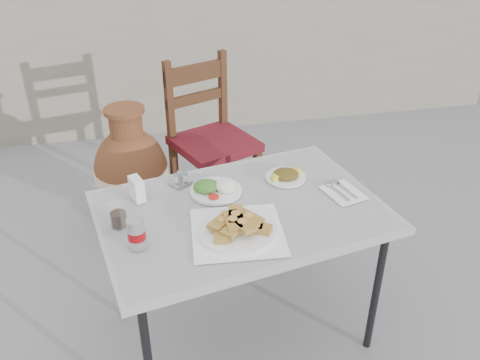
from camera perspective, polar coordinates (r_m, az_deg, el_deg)
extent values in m
plane|color=slate|center=(2.50, -3.05, -17.81)|extent=(80.00, 80.00, 0.00)
cylinder|color=black|center=(2.33, 15.03, -12.05)|extent=(0.03, 0.03, 0.66)
cylinder|color=black|center=(2.47, -13.79, -9.05)|extent=(0.03, 0.03, 0.66)
cylinder|color=black|center=(2.73, 7.29, -3.99)|extent=(0.03, 0.03, 0.66)
cube|color=white|center=(2.11, 0.14, -3.60)|extent=(1.28, 0.98, 0.03)
cube|color=white|center=(2.10, 0.14, -3.23)|extent=(1.23, 0.94, 0.00)
cube|color=white|center=(1.96, -0.29, -5.82)|extent=(0.38, 0.38, 0.00)
cylinder|color=white|center=(1.96, -0.29, -5.60)|extent=(0.31, 0.31, 0.02)
cylinder|color=white|center=(1.96, -0.29, -5.71)|extent=(0.32, 0.32, 0.01)
cylinder|color=white|center=(2.20, -2.71, -1.22)|extent=(0.23, 0.23, 0.01)
ellipsoid|color=white|center=(2.19, -1.61, -0.69)|extent=(0.09, 0.09, 0.05)
ellipsoid|color=#28631C|center=(2.20, -3.82, -0.70)|extent=(0.11, 0.10, 0.05)
cylinder|color=red|center=(2.14, -2.97, -1.90)|extent=(0.05, 0.05, 0.01)
cylinder|color=white|center=(2.31, 5.14, 0.30)|extent=(0.18, 0.18, 0.01)
ellipsoid|color=#215E17|center=(2.31, 5.16, 0.67)|extent=(0.12, 0.11, 0.04)
cylinder|color=yellow|center=(2.27, 3.93, 0.22)|extent=(0.04, 0.04, 0.03)
cylinder|color=yellow|center=(2.34, 6.43, 1.03)|extent=(0.04, 0.04, 0.03)
cylinder|color=silver|center=(1.89, -11.54, -5.88)|extent=(0.07, 0.07, 0.12)
cylinder|color=#A70B11|center=(1.90, -11.53, -6.01)|extent=(0.07, 0.07, 0.04)
cylinder|color=#B9B9C0|center=(1.86, -11.72, -4.47)|extent=(0.06, 0.06, 0.00)
cylinder|color=white|center=(2.03, -13.51, -3.83)|extent=(0.07, 0.07, 0.10)
cylinder|color=black|center=(2.04, -13.44, -4.28)|extent=(0.06, 0.06, 0.06)
cube|color=white|center=(2.17, -11.51, -0.99)|extent=(0.07, 0.09, 0.10)
cube|color=blue|center=(2.19, -10.87, -0.99)|extent=(0.03, 0.04, 0.06)
cube|color=#B9B9C0|center=(2.28, -6.68, -0.29)|extent=(0.11, 0.10, 0.01)
cylinder|color=white|center=(2.25, -7.21, 0.10)|extent=(0.02, 0.02, 0.05)
cylinder|color=white|center=(2.25, -6.14, 0.22)|extent=(0.02, 0.02, 0.05)
cylinder|color=#B9B9C0|center=(2.28, -6.76, 0.49)|extent=(0.02, 0.02, 0.04)
cube|color=white|center=(2.24, 11.51, -1.40)|extent=(0.18, 0.21, 0.00)
cube|color=#B9B9C0|center=(2.23, 11.11, -1.40)|extent=(0.05, 0.14, 0.00)
ellipsoid|color=#B9B9C0|center=(2.28, 9.94, -0.40)|extent=(0.04, 0.05, 0.01)
cube|color=#B9B9C0|center=(2.25, 11.94, -1.16)|extent=(0.04, 0.14, 0.00)
cube|color=#B9B9C0|center=(2.30, 10.75, -0.22)|extent=(0.03, 0.04, 0.00)
cube|color=#3A1C10|center=(2.99, -3.89, -2.62)|extent=(0.05, 0.05, 0.47)
cube|color=#3A1C10|center=(3.17, 1.91, -0.51)|extent=(0.05, 0.05, 0.47)
cube|color=#3A1C10|center=(3.28, -7.31, 0.34)|extent=(0.05, 0.05, 0.47)
cube|color=#3A1C10|center=(3.44, -1.81, 2.14)|extent=(0.05, 0.05, 0.47)
cube|color=maroon|center=(3.09, -2.90, 4.09)|extent=(0.57, 0.57, 0.05)
cube|color=#3A1C10|center=(3.06, -7.92, 8.40)|extent=(0.05, 0.05, 0.52)
cube|color=#3A1C10|center=(3.23, -1.95, 9.90)|extent=(0.05, 0.05, 0.52)
cube|color=#3A1C10|center=(3.09, -4.99, 11.88)|extent=(0.40, 0.19, 0.10)
cube|color=#3A1C10|center=(3.14, -4.86, 9.18)|extent=(0.40, 0.19, 0.06)
cylinder|color=brown|center=(3.28, -11.47, -4.01)|extent=(0.33, 0.33, 0.08)
ellipsoid|color=brown|center=(3.11, -12.08, 0.91)|extent=(0.44, 0.44, 0.55)
cylinder|color=beige|center=(3.11, -12.08, 0.91)|extent=(0.44, 0.44, 0.06)
cylinder|color=brown|center=(2.98, -12.70, 5.99)|extent=(0.19, 0.19, 0.17)
cylinder|color=brown|center=(2.94, -12.90, 7.65)|extent=(0.23, 0.23, 0.03)
cube|color=gray|center=(4.35, -8.94, 13.19)|extent=(6.00, 0.25, 1.20)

